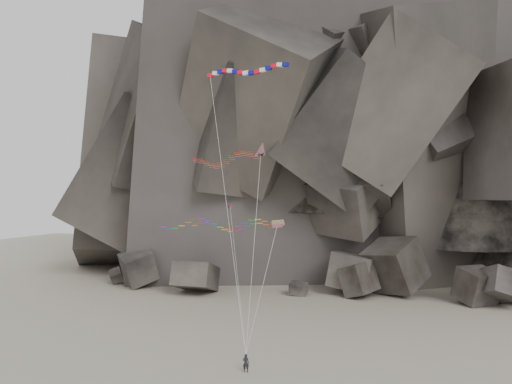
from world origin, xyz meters
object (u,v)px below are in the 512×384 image
(kite_flyer, at_px, (246,362))
(delta_kite, at_px, (222,159))
(parafoil_kite, at_px, (215,224))
(banner_kite, at_px, (246,73))
(pennant_kite, at_px, (233,236))

(kite_flyer, height_order, delta_kite, delta_kite)
(parafoil_kite, bearing_deg, kite_flyer, -40.56)
(delta_kite, distance_m, banner_kite, 10.02)
(kite_flyer, distance_m, parafoil_kite, 15.64)
(kite_flyer, height_order, pennant_kite, pennant_kite)
(delta_kite, xyz_separation_m, pennant_kite, (2.25, -2.48, -8.55))
(pennant_kite, bearing_deg, kite_flyer, -44.66)
(delta_kite, xyz_separation_m, banner_kite, (3.53, -1.86, 9.19))
(parafoil_kite, bearing_deg, pennant_kite, -29.20)
(delta_kite, relative_size, pennant_kite, 1.48)
(kite_flyer, xyz_separation_m, banner_kite, (-1.63, 4.86, 29.62))
(banner_kite, distance_m, parafoil_kite, 17.23)
(banner_kite, bearing_deg, delta_kite, 159.26)
(kite_flyer, distance_m, pennant_kite, 12.94)
(kite_flyer, relative_size, parafoil_kite, 0.14)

